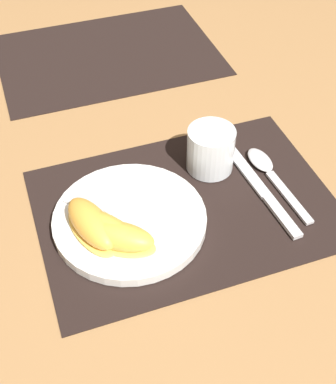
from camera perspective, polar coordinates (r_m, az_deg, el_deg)
The scene contains 12 objects.
ground_plane at distance 0.85m, azimuth 1.92°, elevation -1.56°, with size 3.00×3.00×0.00m, color #A37547.
placemat at distance 0.85m, azimuth 1.93°, elevation -1.46°, with size 0.47×0.33×0.00m.
placemat_far at distance 1.21m, azimuth -6.54°, elevation 14.35°, with size 0.47×0.33×0.00m.
plate at distance 0.82m, azimuth -4.10°, elevation -2.98°, with size 0.24×0.24×0.02m.
juice_glass at distance 0.89m, azimuth 4.55°, elevation 4.31°, with size 0.08×0.08×0.08m.
knife at distance 0.88m, azimuth 9.97°, elevation 0.21°, with size 0.03×0.23×0.01m.
spoon at distance 0.92m, azimuth 10.57°, elevation 2.39°, with size 0.04×0.19×0.01m.
fork at distance 0.82m, azimuth -5.40°, elevation -1.65°, with size 0.17×0.13×0.00m.
citrus_wedge_0 at distance 0.79m, azimuth -8.15°, elevation -3.45°, with size 0.08×0.13×0.04m.
citrus_wedge_1 at distance 0.78m, azimuth -6.54°, elevation -3.88°, with size 0.10×0.12×0.04m.
citrus_wedge_2 at distance 0.77m, azimuth -5.75°, elevation -4.69°, with size 0.11×0.10×0.04m.
citrus_wedge_3 at distance 0.77m, azimuth -5.27°, elevation -4.82°, with size 0.12×0.10×0.04m.
Camera 1 is at (-0.22, -0.54, 0.63)m, focal length 50.00 mm.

